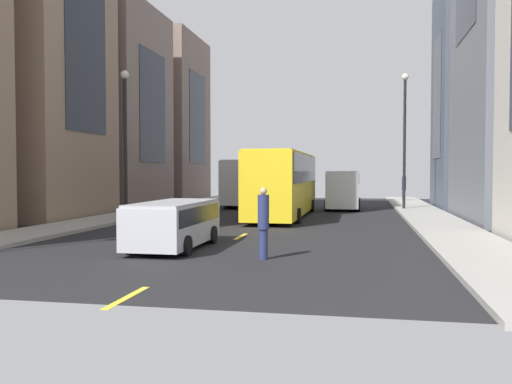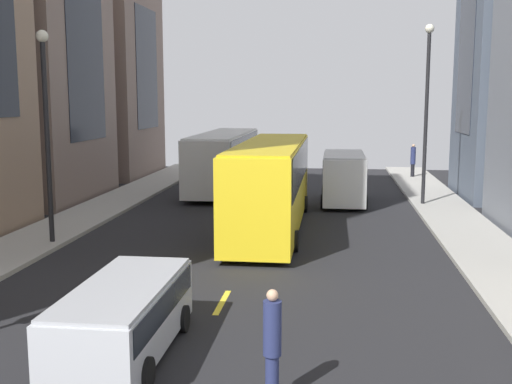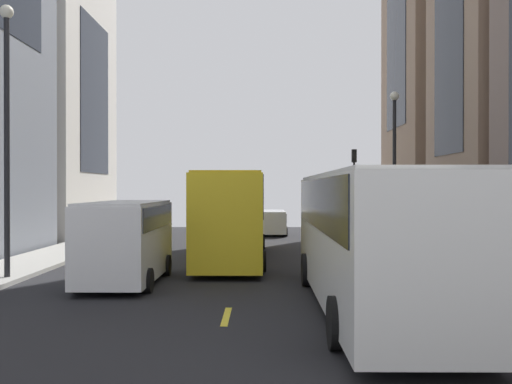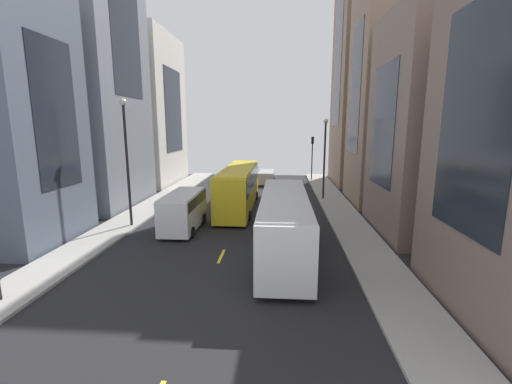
% 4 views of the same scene
% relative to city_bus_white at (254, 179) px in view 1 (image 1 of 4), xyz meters
% --- Properties ---
extents(ground_plane, '(43.24, 43.24, 0.00)m').
position_rel_city_bus_white_xyz_m(ground_plane, '(3.46, -9.72, -2.01)').
color(ground_plane, black).
extents(sidewalk_west, '(2.76, 44.00, 0.15)m').
position_rel_city_bus_white_xyz_m(sidewalk_west, '(-4.78, -9.72, -1.93)').
color(sidewalk_west, '#9E9B93').
rests_on(sidewalk_west, ground).
extents(sidewalk_east, '(2.76, 44.00, 0.15)m').
position_rel_city_bus_white_xyz_m(sidewalk_east, '(11.70, -9.72, -1.93)').
color(sidewalk_east, '#9E9B93').
rests_on(sidewalk_east, ground).
extents(lane_stripe_0, '(0.16, 2.00, 0.01)m').
position_rel_city_bus_white_xyz_m(lane_stripe_0, '(3.46, -30.72, -2.00)').
color(lane_stripe_0, yellow).
rests_on(lane_stripe_0, ground).
extents(lane_stripe_1, '(0.16, 2.00, 0.01)m').
position_rel_city_bus_white_xyz_m(lane_stripe_1, '(3.46, -20.22, -2.00)').
color(lane_stripe_1, yellow).
rests_on(lane_stripe_1, ground).
extents(lane_stripe_2, '(0.16, 2.00, 0.01)m').
position_rel_city_bus_white_xyz_m(lane_stripe_2, '(3.46, -9.72, -2.00)').
color(lane_stripe_2, yellow).
rests_on(lane_stripe_2, ground).
extents(lane_stripe_3, '(0.16, 2.00, 0.01)m').
position_rel_city_bus_white_xyz_m(lane_stripe_3, '(3.46, 0.78, -2.00)').
color(lane_stripe_3, yellow).
rests_on(lane_stripe_3, ground).
extents(lane_stripe_4, '(0.16, 2.00, 0.01)m').
position_rel_city_bus_white_xyz_m(lane_stripe_4, '(3.46, 11.28, -2.00)').
color(lane_stripe_4, yellow).
rests_on(lane_stripe_4, ground).
extents(building_west_1, '(8.22, 7.81, 20.58)m').
position_rel_city_bus_white_xyz_m(building_west_1, '(-10.43, -13.98, 8.28)').
color(building_west_1, '#937760').
rests_on(building_west_1, ground).
extents(building_west_2, '(7.69, 8.59, 14.19)m').
position_rel_city_bus_white_xyz_m(building_west_2, '(-10.16, -4.60, 5.09)').
color(building_west_2, '#7A665B').
rests_on(building_west_2, ground).
extents(building_west_3, '(8.43, 8.54, 14.65)m').
position_rel_city_bus_white_xyz_m(building_west_3, '(-10.53, 6.03, 5.32)').
color(building_west_3, '#7A665B').
rests_on(building_west_3, ground).
extents(building_east_2, '(6.45, 7.02, 15.47)m').
position_rel_city_bus_white_xyz_m(building_east_2, '(16.47, -0.89, 5.73)').
color(building_east_2, '#4C5666').
rests_on(building_east_2, ground).
extents(city_bus_white, '(2.80, 11.64, 3.35)m').
position_rel_city_bus_white_xyz_m(city_bus_white, '(0.00, 0.00, 0.00)').
color(city_bus_white, silver).
rests_on(city_bus_white, ground).
extents(streetcar_yellow, '(2.70, 12.52, 3.59)m').
position_rel_city_bus_white_xyz_m(streetcar_yellow, '(3.82, -10.53, 0.12)').
color(streetcar_yellow, yellow).
rests_on(streetcar_yellow, ground).
extents(delivery_van_white, '(2.25, 5.44, 2.58)m').
position_rel_city_bus_white_xyz_m(delivery_van_white, '(6.90, -3.98, -0.50)').
color(delivery_van_white, white).
rests_on(delivery_van_white, ground).
extents(car_silver_0, '(2.02, 4.75, 1.55)m').
position_rel_city_bus_white_xyz_m(car_silver_0, '(2.02, -23.83, -1.09)').
color(car_silver_0, '#B7BABF').
rests_on(car_silver_0, ground).
extents(pedestrian_crossing_mid, '(0.34, 0.34, 2.17)m').
position_rel_city_bus_white_xyz_m(pedestrian_crossing_mid, '(11.64, 6.49, -0.70)').
color(pedestrian_crossing_mid, black).
rests_on(pedestrian_crossing_mid, ground).
extents(pedestrian_walking_far, '(0.33, 0.33, 2.08)m').
position_rel_city_bus_white_xyz_m(pedestrian_walking_far, '(5.31, -25.49, -0.89)').
color(pedestrian_walking_far, navy).
rests_on(pedestrian_walking_far, ground).
extents(streetlamp_near, '(0.44, 0.44, 7.60)m').
position_rel_city_bus_white_xyz_m(streetlamp_near, '(-3.90, -14.57, 2.75)').
color(streetlamp_near, black).
rests_on(streetlamp_near, ground).
extents(streetlamp_far, '(0.44, 0.44, 8.74)m').
position_rel_city_bus_white_xyz_m(streetlamp_far, '(10.83, -4.38, 3.35)').
color(streetlamp_far, black).
rests_on(streetlamp_far, ground).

